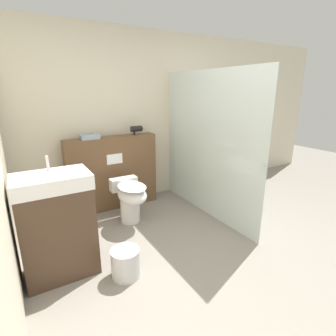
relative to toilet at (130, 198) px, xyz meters
name	(u,v)px	position (x,y,z in m)	size (l,w,h in m)	color
ground_plane	(221,267)	(0.40, -1.30, -0.34)	(12.00, 12.00, 0.00)	gray
wall_back	(133,119)	(0.40, 0.76, 0.91)	(8.00, 0.06, 2.50)	beige
partition_panel	(113,173)	(-0.02, 0.56, 0.18)	(1.28, 0.22, 1.05)	brown
shower_glass	(207,146)	(1.02, -0.25, 0.62)	(0.04, 1.95, 1.91)	silver
toilet	(130,198)	(0.00, 0.00, 0.00)	(0.36, 0.59, 0.54)	white
sink_vanity	(57,225)	(-0.95, -0.59, 0.15)	(0.63, 0.42, 1.12)	#473323
hair_drier	(137,129)	(0.36, 0.53, 0.79)	(0.19, 0.08, 0.13)	black
folded_towel	(90,137)	(-0.32, 0.55, 0.73)	(0.24, 0.19, 0.05)	#8C9EAD
waste_bin	(126,263)	(-0.46, -0.95, -0.20)	(0.27, 0.27, 0.27)	silver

